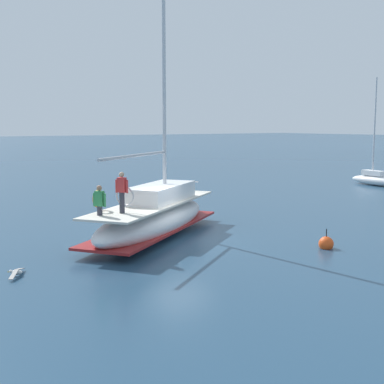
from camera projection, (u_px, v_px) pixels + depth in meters
The scene contains 5 objects.
ground_plane at pixel (179, 242), 21.91m from camera, with size 400.00×400.00×0.00m, color navy.
main_sailboat at pixel (155, 216), 22.92m from camera, with size 7.47×9.24×11.52m.
moored_sloop_far at pixel (376, 178), 42.06m from camera, with size 4.88×1.53×8.47m.
seagull at pixel (16, 272), 16.97m from camera, with size 1.15×0.82×0.18m.
mooring_buoy at pixel (326, 244), 20.77m from camera, with size 0.59×0.59×0.89m.
Camera 1 is at (17.97, -11.75, 4.83)m, focal length 49.67 mm.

